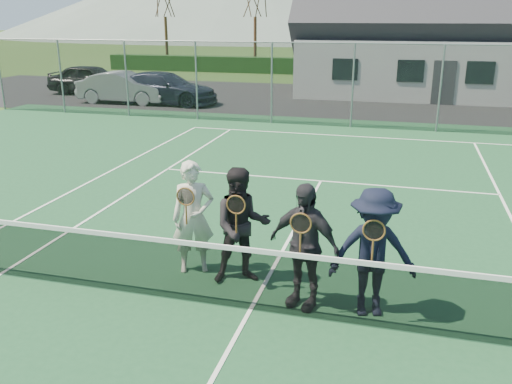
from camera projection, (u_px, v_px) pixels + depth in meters
ground at (364, 102)px, 25.88m from camera, size 220.00×220.00×0.00m
court_surface at (250, 311)px, 7.53m from camera, size 30.00×30.00×0.02m
tarmac_carpark at (283, 98)px, 26.88m from camera, size 40.00×12.00×0.01m
hedge_row at (379, 68)px, 36.71m from camera, size 40.00×1.20×1.10m
car_a at (92, 79)px, 28.15m from camera, size 4.56×1.93×1.54m
car_b at (124, 88)px, 25.29m from camera, size 4.38×1.57×1.44m
car_c at (165, 88)px, 25.04m from camera, size 5.11×2.32×1.45m
court_markings at (250, 310)px, 7.53m from camera, size 11.03×23.83×0.01m
tennis_net at (250, 276)px, 7.37m from camera, size 11.68×0.08×1.10m
perimeter_fence at (353, 86)px, 19.44m from camera, size 30.07×0.07×3.02m
clubhouse at (456, 14)px, 27.30m from camera, size 15.60×8.20×7.70m
player_a at (193, 217)px, 8.45m from camera, size 0.77×0.66×1.80m
player_b at (242, 226)px, 8.11m from camera, size 1.07×0.97×1.80m
player_c at (304, 245)px, 7.41m from camera, size 1.14×0.75×1.80m
player_d at (373, 253)px, 7.18m from camera, size 1.28×0.92×1.80m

